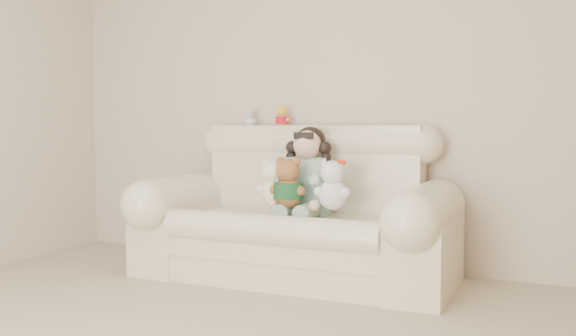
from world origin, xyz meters
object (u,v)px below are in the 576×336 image
(brown_teddy, at_px, (288,178))
(cream_teddy, at_px, (273,179))
(white_cat, at_px, (333,179))
(seated_child, at_px, (308,170))
(sofa, at_px, (294,202))

(brown_teddy, relative_size, cream_teddy, 1.07)
(white_cat, bearing_deg, seated_child, 134.13)
(white_cat, bearing_deg, brown_teddy, 179.25)
(seated_child, distance_m, white_cat, 0.33)
(brown_teddy, height_order, cream_teddy, brown_teddy)
(sofa, bearing_deg, brown_teddy, -80.03)
(seated_child, xyz_separation_m, brown_teddy, (-0.04, -0.24, -0.03))
(seated_child, bearing_deg, sofa, -130.08)
(sofa, height_order, cream_teddy, sofa)
(sofa, relative_size, seated_child, 3.44)
(sofa, distance_m, seated_child, 0.23)
(sofa, bearing_deg, white_cat, -21.44)
(white_cat, xyz_separation_m, cream_teddy, (-0.42, 0.01, -0.01))
(sofa, relative_size, brown_teddy, 5.49)
(sofa, height_order, white_cat, sofa)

